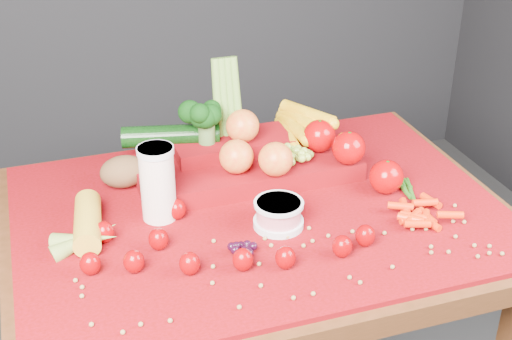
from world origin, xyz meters
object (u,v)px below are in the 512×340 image
object	(u,v)px
milk_glass	(157,181)
yogurt_bowl	(279,213)
table	(259,249)
produce_mound	(256,152)

from	to	relation	value
milk_glass	yogurt_bowl	xyz separation A→B (m)	(0.23, -0.11, -0.06)
table	yogurt_bowl	xyz separation A→B (m)	(0.02, -0.08, 0.14)
milk_glass	table	bearing A→B (deg)	-9.93
table	yogurt_bowl	bearing A→B (deg)	-76.83
yogurt_bowl	produce_mound	bearing A→B (deg)	83.36
milk_glass	produce_mound	xyz separation A→B (m)	(0.26, 0.12, -0.03)
table	produce_mound	xyz separation A→B (m)	(0.04, 0.15, 0.17)
milk_glass	produce_mound	size ratio (longest dim) A/B	0.28
table	yogurt_bowl	distance (m)	0.16
yogurt_bowl	table	bearing A→B (deg)	103.17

